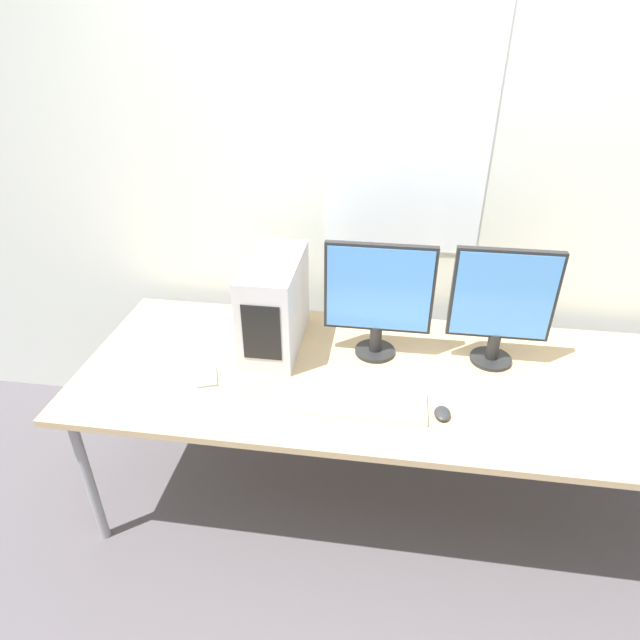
# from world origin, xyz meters

# --- Properties ---
(ground_plane) EXTENTS (14.00, 14.00, 0.00)m
(ground_plane) POSITION_xyz_m (0.00, 0.00, 0.00)
(ground_plane) COLOR #565156
(wall_back) EXTENTS (8.00, 0.07, 2.70)m
(wall_back) POSITION_xyz_m (-0.00, 1.05, 1.35)
(wall_back) COLOR silver
(wall_back) RESTS_ON ground_plane
(desk) EXTENTS (2.60, 0.92, 0.70)m
(desk) POSITION_xyz_m (0.00, 0.46, 0.67)
(desk) COLOR tan
(desk) RESTS_ON ground_plane
(pc_tower) EXTENTS (0.21, 0.46, 0.39)m
(pc_tower) POSITION_xyz_m (-0.56, 0.61, 0.90)
(pc_tower) COLOR silver
(pc_tower) RESTS_ON desk
(monitor_main) EXTENTS (0.43, 0.17, 0.49)m
(monitor_main) POSITION_xyz_m (-0.13, 0.60, 0.97)
(monitor_main) COLOR black
(monitor_main) RESTS_ON desk
(monitor_right_near) EXTENTS (0.39, 0.17, 0.49)m
(monitor_right_near) POSITION_xyz_m (0.34, 0.61, 0.97)
(monitor_right_near) COLOR black
(monitor_right_near) RESTS_ON desk
(keyboard) EXTENTS (0.46, 0.17, 0.02)m
(keyboard) POSITION_xyz_m (-0.16, 0.25, 0.71)
(keyboard) COLOR silver
(keyboard) RESTS_ON desk
(mouse) EXTENTS (0.06, 0.08, 0.02)m
(mouse) POSITION_xyz_m (0.13, 0.23, 0.71)
(mouse) COLOR #2D2D2D
(mouse) RESTS_ON desk
(cell_phone) EXTENTS (0.11, 0.14, 0.01)m
(cell_phone) POSITION_xyz_m (-0.77, 0.33, 0.71)
(cell_phone) COLOR #99999E
(cell_phone) RESTS_ON desk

